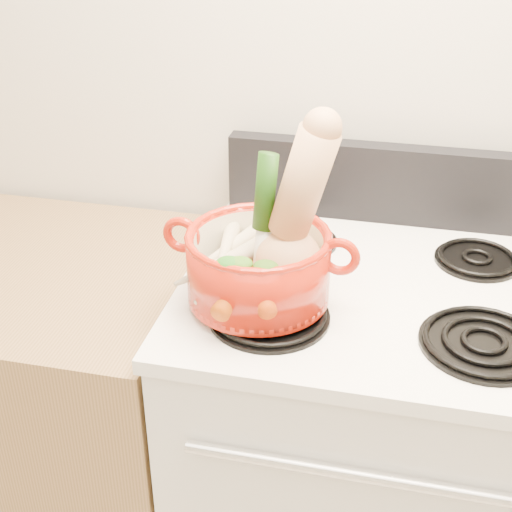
% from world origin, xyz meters
% --- Properties ---
extents(wall_back, '(3.50, 0.02, 2.60)m').
position_xyz_m(wall_back, '(0.00, 1.75, 1.30)').
color(wall_back, beige).
rests_on(wall_back, floor).
extents(stove_body, '(0.76, 0.65, 0.92)m').
position_xyz_m(stove_body, '(0.00, 1.40, 0.46)').
color(stove_body, silver).
rests_on(stove_body, floor).
extents(cooktop, '(0.78, 0.67, 0.03)m').
position_xyz_m(cooktop, '(0.00, 1.40, 0.93)').
color(cooktop, white).
rests_on(cooktop, stove_body).
extents(control_backsplash, '(0.76, 0.05, 0.18)m').
position_xyz_m(control_backsplash, '(0.00, 1.70, 1.04)').
color(control_backsplash, black).
rests_on(control_backsplash, cooktop).
extents(oven_handle, '(0.60, 0.02, 0.02)m').
position_xyz_m(oven_handle, '(0.00, 1.06, 0.78)').
color(oven_handle, silver).
rests_on(oven_handle, stove_body).
extents(burner_front_left, '(0.22, 0.22, 0.02)m').
position_xyz_m(burner_front_left, '(-0.19, 1.24, 0.96)').
color(burner_front_left, black).
rests_on(burner_front_left, cooktop).
extents(burner_front_right, '(0.22, 0.22, 0.02)m').
position_xyz_m(burner_front_right, '(0.19, 1.24, 0.96)').
color(burner_front_right, black).
rests_on(burner_front_right, cooktop).
extents(burner_back_left, '(0.17, 0.17, 0.02)m').
position_xyz_m(burner_back_left, '(-0.19, 1.54, 0.96)').
color(burner_back_left, black).
rests_on(burner_back_left, cooktop).
extents(burner_back_right, '(0.17, 0.17, 0.02)m').
position_xyz_m(burner_back_right, '(0.19, 1.54, 0.96)').
color(burner_back_right, black).
rests_on(burner_back_right, cooktop).
extents(dutch_oven, '(0.28, 0.28, 0.13)m').
position_xyz_m(dutch_oven, '(-0.22, 1.28, 1.03)').
color(dutch_oven, '#A81A0A').
rests_on(dutch_oven, burner_front_left).
extents(pot_handle_left, '(0.07, 0.02, 0.07)m').
position_xyz_m(pot_handle_left, '(-0.37, 1.29, 1.08)').
color(pot_handle_left, '#A81A0A').
rests_on(pot_handle_left, dutch_oven).
extents(pot_handle_right, '(0.07, 0.02, 0.07)m').
position_xyz_m(pot_handle_right, '(-0.07, 1.27, 1.08)').
color(pot_handle_right, '#A81A0A').
rests_on(pot_handle_right, dutch_oven).
extents(squash, '(0.24, 0.19, 0.34)m').
position_xyz_m(squash, '(-0.15, 1.29, 1.15)').
color(squash, tan).
rests_on(squash, dutch_oven).
extents(leek, '(0.07, 0.09, 0.26)m').
position_xyz_m(leek, '(-0.21, 1.30, 1.12)').
color(leek, beige).
rests_on(leek, dutch_oven).
extents(ginger, '(0.10, 0.08, 0.05)m').
position_xyz_m(ginger, '(-0.22, 1.38, 1.02)').
color(ginger, tan).
rests_on(ginger, dutch_oven).
extents(parsnip_0, '(0.15, 0.23, 0.06)m').
position_xyz_m(parsnip_0, '(-0.26, 1.29, 1.02)').
color(parsnip_0, beige).
rests_on(parsnip_0, dutch_oven).
extents(parsnip_1, '(0.05, 0.18, 0.05)m').
position_xyz_m(parsnip_1, '(-0.28, 1.28, 1.02)').
color(parsnip_1, beige).
rests_on(parsnip_1, dutch_oven).
extents(parsnip_2, '(0.13, 0.21, 0.06)m').
position_xyz_m(parsnip_2, '(-0.28, 1.35, 1.03)').
color(parsnip_2, beige).
rests_on(parsnip_2, dutch_oven).
extents(parsnip_3, '(0.17, 0.17, 0.06)m').
position_xyz_m(parsnip_3, '(-0.29, 1.28, 1.04)').
color(parsnip_3, beige).
rests_on(parsnip_3, dutch_oven).
extents(parsnip_4, '(0.14, 0.19, 0.06)m').
position_xyz_m(parsnip_4, '(-0.29, 1.33, 1.04)').
color(parsnip_4, '#F1E4C4').
rests_on(parsnip_4, dutch_oven).
extents(parsnip_5, '(0.05, 0.20, 0.05)m').
position_xyz_m(parsnip_5, '(-0.29, 1.31, 1.05)').
color(parsnip_5, beige).
rests_on(parsnip_5, dutch_oven).
extents(carrot_0, '(0.06, 0.18, 0.05)m').
position_xyz_m(carrot_0, '(-0.24, 1.26, 1.01)').
color(carrot_0, '#CB3A0A').
rests_on(carrot_0, dutch_oven).
extents(carrot_1, '(0.06, 0.17, 0.05)m').
position_xyz_m(carrot_1, '(-0.24, 1.22, 1.02)').
color(carrot_1, '#D2510A').
rests_on(carrot_1, dutch_oven).
extents(carrot_2, '(0.09, 0.18, 0.05)m').
position_xyz_m(carrot_2, '(-0.20, 1.23, 1.03)').
color(carrot_2, '#DD500B').
rests_on(carrot_2, dutch_oven).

